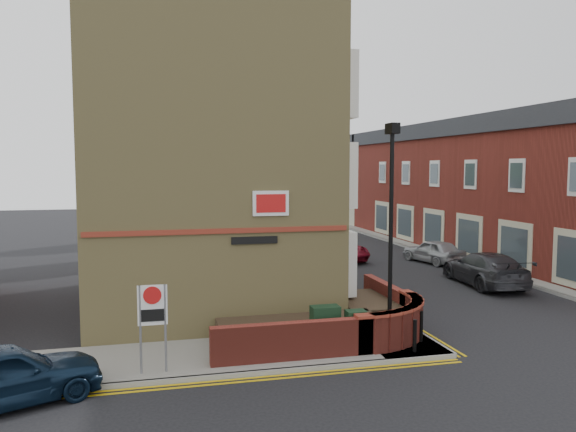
# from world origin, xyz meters

# --- Properties ---
(ground) EXTENTS (120.00, 120.00, 0.00)m
(ground) POSITION_xyz_m (0.00, 0.00, 0.00)
(ground) COLOR black
(ground) RESTS_ON ground
(pavement_corner) EXTENTS (13.00, 3.00, 0.12)m
(pavement_corner) POSITION_xyz_m (-3.50, 1.50, 0.06)
(pavement_corner) COLOR gray
(pavement_corner) RESTS_ON ground
(pavement_main) EXTENTS (2.00, 32.00, 0.12)m
(pavement_main) POSITION_xyz_m (2.00, 16.00, 0.06)
(pavement_main) COLOR gray
(pavement_main) RESTS_ON ground
(pavement_far) EXTENTS (4.00, 40.00, 0.12)m
(pavement_far) POSITION_xyz_m (13.00, 13.00, 0.06)
(pavement_far) COLOR gray
(pavement_far) RESTS_ON ground
(kerb_side) EXTENTS (13.00, 0.15, 0.12)m
(kerb_side) POSITION_xyz_m (-3.50, 0.00, 0.06)
(kerb_side) COLOR gray
(kerb_side) RESTS_ON ground
(kerb_main_near) EXTENTS (0.15, 32.00, 0.12)m
(kerb_main_near) POSITION_xyz_m (3.00, 16.00, 0.06)
(kerb_main_near) COLOR gray
(kerb_main_near) RESTS_ON ground
(kerb_main_far) EXTENTS (0.15, 40.00, 0.12)m
(kerb_main_far) POSITION_xyz_m (11.00, 13.00, 0.06)
(kerb_main_far) COLOR gray
(kerb_main_far) RESTS_ON ground
(yellow_lines_side) EXTENTS (13.00, 0.28, 0.01)m
(yellow_lines_side) POSITION_xyz_m (-3.50, -0.25, 0.01)
(yellow_lines_side) COLOR gold
(yellow_lines_side) RESTS_ON ground
(yellow_lines_main) EXTENTS (0.28, 32.00, 0.01)m
(yellow_lines_main) POSITION_xyz_m (3.25, 16.00, 0.01)
(yellow_lines_main) COLOR gold
(yellow_lines_main) RESTS_ON ground
(corner_building) EXTENTS (8.95, 10.40, 13.60)m
(corner_building) POSITION_xyz_m (-2.84, 8.00, 6.23)
(corner_building) COLOR tan
(corner_building) RESTS_ON ground
(garden_wall) EXTENTS (6.80, 6.00, 1.20)m
(garden_wall) POSITION_xyz_m (0.00, 2.50, 0.00)
(garden_wall) COLOR maroon
(garden_wall) RESTS_ON ground
(lamppost) EXTENTS (0.25, 0.50, 6.30)m
(lamppost) POSITION_xyz_m (1.60, 1.20, 3.34)
(lamppost) COLOR black
(lamppost) RESTS_ON pavement_corner
(utility_cabinet_large) EXTENTS (0.80, 0.45, 1.20)m
(utility_cabinet_large) POSITION_xyz_m (-0.30, 1.30, 0.72)
(utility_cabinet_large) COLOR #163219
(utility_cabinet_large) RESTS_ON pavement_corner
(utility_cabinet_small) EXTENTS (0.55, 0.40, 1.10)m
(utility_cabinet_small) POSITION_xyz_m (0.50, 1.00, 0.67)
(utility_cabinet_small) COLOR #163219
(utility_cabinet_small) RESTS_ON pavement_corner
(bollard_near) EXTENTS (0.11, 0.11, 0.90)m
(bollard_near) POSITION_xyz_m (2.00, 0.40, 0.57)
(bollard_near) COLOR black
(bollard_near) RESTS_ON pavement_corner
(bollard_far) EXTENTS (0.11, 0.11, 0.90)m
(bollard_far) POSITION_xyz_m (2.60, 1.20, 0.57)
(bollard_far) COLOR black
(bollard_far) RESTS_ON pavement_corner
(zone_sign) EXTENTS (0.72, 0.07, 2.20)m
(zone_sign) POSITION_xyz_m (-5.00, 0.50, 1.64)
(zone_sign) COLOR slate
(zone_sign) RESTS_ON pavement_corner
(far_terrace) EXTENTS (5.40, 30.40, 8.00)m
(far_terrace) POSITION_xyz_m (14.50, 17.00, 4.04)
(far_terrace) COLOR maroon
(far_terrace) RESTS_ON ground
(far_terrace_cream) EXTENTS (5.40, 12.40, 8.00)m
(far_terrace_cream) POSITION_xyz_m (14.50, 38.00, 4.05)
(far_terrace_cream) COLOR beige
(far_terrace_cream) RESTS_ON ground
(tree_near) EXTENTS (3.64, 3.65, 6.70)m
(tree_near) POSITION_xyz_m (2.00, 14.05, 4.70)
(tree_near) COLOR #382B1E
(tree_near) RESTS_ON pavement_main
(tree_mid) EXTENTS (4.03, 4.03, 7.42)m
(tree_mid) POSITION_xyz_m (2.00, 22.05, 5.20)
(tree_mid) COLOR #382B1E
(tree_mid) RESTS_ON pavement_main
(tree_far) EXTENTS (3.81, 3.81, 7.00)m
(tree_far) POSITION_xyz_m (2.00, 30.05, 4.91)
(tree_far) COLOR #382B1E
(tree_far) RESTS_ON pavement_main
(traffic_light_assembly) EXTENTS (0.20, 0.16, 4.20)m
(traffic_light_assembly) POSITION_xyz_m (2.40, 25.00, 2.78)
(traffic_light_assembly) COLOR black
(traffic_light_assembly) RESTS_ON pavement_main
(navy_hatchback) EXTENTS (4.41, 3.14, 1.39)m
(navy_hatchback) POSITION_xyz_m (-8.18, -0.50, 0.70)
(navy_hatchback) COLOR #0D1E32
(navy_hatchback) RESTS_ON ground
(silver_car_near) EXTENTS (2.26, 3.95, 1.23)m
(silver_car_near) POSITION_xyz_m (3.60, 14.88, 0.61)
(silver_car_near) COLOR #ABAEB3
(silver_car_near) RESTS_ON ground
(red_car_main) EXTENTS (3.44, 5.03, 1.28)m
(red_car_main) POSITION_xyz_m (4.97, 16.23, 0.64)
(red_car_main) COLOR maroon
(red_car_main) RESTS_ON ground
(grey_car_far) EXTENTS (2.52, 5.27, 1.48)m
(grey_car_far) POSITION_xyz_m (9.23, 8.21, 0.74)
(grey_car_far) COLOR #2E2F34
(grey_car_far) RESTS_ON ground
(silver_car_far) EXTENTS (2.37, 4.07, 1.30)m
(silver_car_far) POSITION_xyz_m (9.87, 14.00, 0.65)
(silver_car_far) COLOR #9FA1A6
(silver_car_far) RESTS_ON ground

